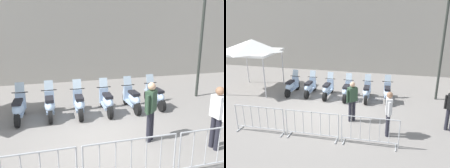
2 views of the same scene
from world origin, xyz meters
The scene contains 12 objects.
ground_plane centered at (0.00, 0.00, 0.00)m, with size 120.00×120.00×0.00m, color gray.
motorcycle_0 centered at (-2.51, 2.10, 0.45)m, with size 0.56×1.73×1.24m.
motorcycle_1 centered at (-1.47, 2.10, 0.45)m, with size 0.56×1.72×1.24m.
motorcycle_2 centered at (-0.45, 1.97, 0.45)m, with size 0.56×1.73×1.24m.
motorcycle_3 centered at (0.58, 1.91, 0.45)m, with size 0.56×1.72×1.24m.
motorcycle_4 centered at (1.61, 1.92, 0.45)m, with size 0.56×1.72×1.24m.
motorcycle_5 centered at (2.65, 1.99, 0.45)m, with size 0.56×1.72×1.24m.
barrier_segment_1 centered at (-0.08, -2.20, 0.52)m, with size 2.00×0.50×1.07m.
barrier_segment_2 centered at (2.01, -2.27, 0.52)m, with size 2.00×0.50×1.07m.
street_lamp centered at (5.16, 2.73, 3.17)m, with size 0.36×0.36×5.17m.
officer_mid_plaza centered at (2.63, -1.45, 0.98)m, with size 0.24×0.55×1.73m.
officer_by_barriers centered at (1.17, -0.53, 0.98)m, with size 0.43×0.40×1.73m.
Camera 1 is at (-1.71, -6.12, 3.28)m, focal length 37.66 mm.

